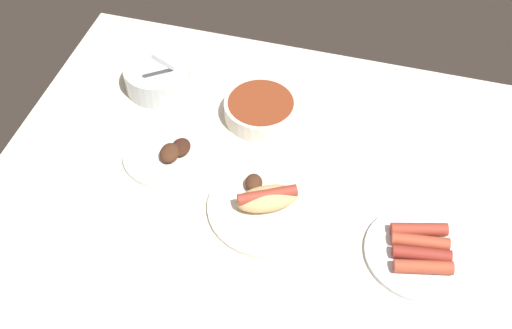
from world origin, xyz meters
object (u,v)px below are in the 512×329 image
plate_sausages (420,251)px  bowl_coleslaw (158,75)px  plate_grilled_meat (167,153)px  bowl_chili (261,109)px  plate_hotdog_assembled (267,202)px

plate_sausages → bowl_coleslaw: size_ratio=1.32×
plate_sausages → plate_grilled_meat: plate_grilled_meat is taller
bowl_coleslaw → plate_grilled_meat: (9.66, -20.35, -2.60)cm
plate_sausages → bowl_chili: size_ratio=1.27×
plate_hotdog_assembled → plate_grilled_meat: 25.58cm
plate_sausages → bowl_chili: bowl_chili is taller
plate_sausages → bowl_chili: 47.85cm
bowl_chili → bowl_coleslaw: bowl_coleslaw is taller
plate_hotdog_assembled → bowl_chili: plate_hotdog_assembled is taller
plate_hotdog_assembled → bowl_chili: size_ratio=1.47×
plate_sausages → plate_grilled_meat: (-55.49, 10.51, -0.27)cm
bowl_coleslaw → plate_grilled_meat: 22.68cm
plate_sausages → plate_grilled_meat: 56.47cm
bowl_chili → plate_sausages: bearing=-35.2°
bowl_coleslaw → plate_grilled_meat: size_ratio=0.87×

